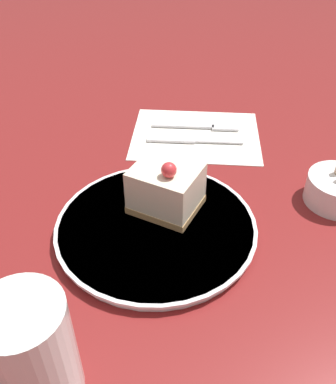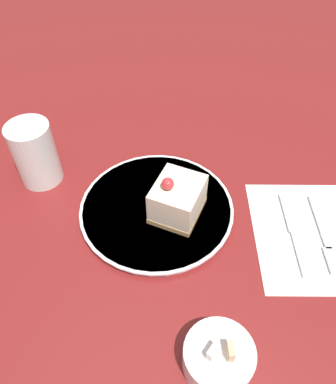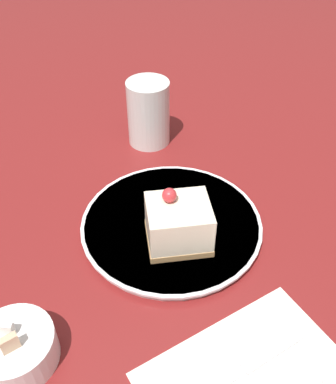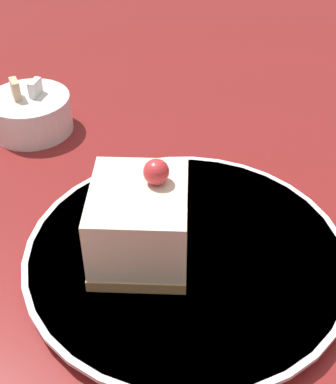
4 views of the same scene
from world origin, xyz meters
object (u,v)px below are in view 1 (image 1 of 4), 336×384
object	(u,v)px
plate	(156,227)
cake_slice	(166,188)
knife	(186,140)
drinking_glass	(32,353)
fork	(204,127)

from	to	relation	value
plate	cake_slice	size ratio (longest dim) A/B	2.73
knife	drinking_glass	xyz separation A→B (m)	(0.48, -0.01, 0.06)
knife	fork	bearing A→B (deg)	147.85
plate	fork	xyz separation A→B (m)	(-0.30, -0.01, -0.00)
fork	drinking_glass	distance (m)	0.54
knife	plate	bearing A→B (deg)	-7.98
plate	drinking_glass	bearing A→B (deg)	-7.41
cake_slice	fork	distance (m)	0.26
cake_slice	drinking_glass	bearing A→B (deg)	2.25
fork	drinking_glass	world-z (taller)	drinking_glass
plate	cake_slice	xyz separation A→B (m)	(-0.04, 0.00, 0.04)
plate	drinking_glass	size ratio (longest dim) A/B	2.22
cake_slice	drinking_glass	xyz separation A→B (m)	(0.28, -0.03, 0.01)
cake_slice	knife	world-z (taller)	cake_slice
fork	plate	bearing A→B (deg)	-12.84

